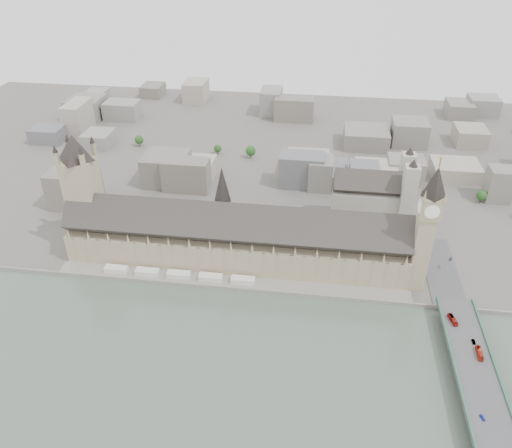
# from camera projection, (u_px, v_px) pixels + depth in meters

# --- Properties ---
(ground) EXTENTS (900.00, 900.00, 0.00)m
(ground) POSITION_uv_depth(u_px,v_px,m) (232.00, 277.00, 386.02)
(ground) COLOR #595651
(ground) RESTS_ON ground
(embankment_wall) EXTENTS (600.00, 1.50, 3.00)m
(embankment_wall) POSITION_uv_depth(u_px,v_px,m) (228.00, 288.00, 372.70)
(embankment_wall) COLOR gray
(embankment_wall) RESTS_ON ground
(river_terrace) EXTENTS (270.00, 15.00, 2.00)m
(river_terrace) POSITION_uv_depth(u_px,v_px,m) (230.00, 282.00, 379.23)
(river_terrace) COLOR gray
(river_terrace) RESTS_ON ground
(terrace_tents) EXTENTS (118.00, 7.00, 4.00)m
(terrace_tents) POSITION_uv_depth(u_px,v_px,m) (179.00, 274.00, 382.58)
(terrace_tents) COLOR silver
(terrace_tents) RESTS_ON river_terrace
(palace_of_westminster) EXTENTS (265.00, 40.73, 55.44)m
(palace_of_westminster) POSITION_uv_depth(u_px,v_px,m) (235.00, 239.00, 390.20)
(palace_of_westminster) COLOR #998C68
(palace_of_westminster) RESTS_ON ground
(elizabeth_tower) EXTENTS (17.00, 17.00, 107.50)m
(elizabeth_tower) POSITION_uv_depth(u_px,v_px,m) (427.00, 221.00, 345.64)
(elizabeth_tower) COLOR #998C68
(elizabeth_tower) RESTS_ON ground
(victoria_tower) EXTENTS (30.00, 30.00, 100.00)m
(victoria_tower) POSITION_uv_depth(u_px,v_px,m) (83.00, 188.00, 391.79)
(victoria_tower) COLOR #998C68
(victoria_tower) RESTS_ON ground
(central_tower) EXTENTS (13.00, 13.00, 48.00)m
(central_tower) POSITION_uv_depth(u_px,v_px,m) (223.00, 195.00, 377.59)
(central_tower) COLOR #85795C
(central_tower) RESTS_ON ground
(westminster_bridge) EXTENTS (25.00, 325.00, 10.25)m
(westminster_bridge) POSITION_uv_depth(u_px,v_px,m) (477.00, 387.00, 291.84)
(westminster_bridge) COLOR #474749
(westminster_bridge) RESTS_ON ground
(westminster_abbey) EXTENTS (68.00, 36.00, 64.00)m
(westminster_abbey) POSITION_uv_depth(u_px,v_px,m) (374.00, 198.00, 439.11)
(westminster_abbey) COLOR #A8A598
(westminster_abbey) RESTS_ON ground
(city_skyline_inland) EXTENTS (720.00, 360.00, 38.00)m
(city_skyline_inland) POSITION_uv_depth(u_px,v_px,m) (268.00, 133.00, 580.13)
(city_skyline_inland) COLOR gray
(city_skyline_inland) RESTS_ON ground
(park_trees) EXTENTS (110.00, 30.00, 15.00)m
(park_trees) POSITION_uv_depth(u_px,v_px,m) (232.00, 227.00, 433.16)
(park_trees) COLOR #1B4518
(park_trees) RESTS_ON ground
(red_bus_north) EXTENTS (5.25, 11.28, 3.06)m
(red_bus_north) POSITION_uv_depth(u_px,v_px,m) (453.00, 320.00, 329.88)
(red_bus_north) COLOR #AC1B13
(red_bus_north) RESTS_ON westminster_bridge
(red_bus_south) EXTENTS (3.03, 11.63, 3.22)m
(red_bus_south) POSITION_uv_depth(u_px,v_px,m) (479.00, 353.00, 305.06)
(red_bus_south) COLOR #B72F16
(red_bus_south) RESTS_ON westminster_bridge
(car_blue) EXTENTS (2.78, 4.23, 1.34)m
(car_blue) POSITION_uv_depth(u_px,v_px,m) (483.00, 417.00, 267.87)
(car_blue) COLOR #1B30B4
(car_blue) RESTS_ON westminster_bridge
(car_silver) EXTENTS (1.85, 4.46, 1.43)m
(car_silver) POSITION_uv_depth(u_px,v_px,m) (474.00, 342.00, 314.30)
(car_silver) COLOR gray
(car_silver) RESTS_ON westminster_bridge
(car_approach) EXTENTS (3.93, 5.40, 1.45)m
(car_approach) POSITION_uv_depth(u_px,v_px,m) (450.00, 259.00, 387.32)
(car_approach) COLOR gray
(car_approach) RESTS_ON westminster_bridge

